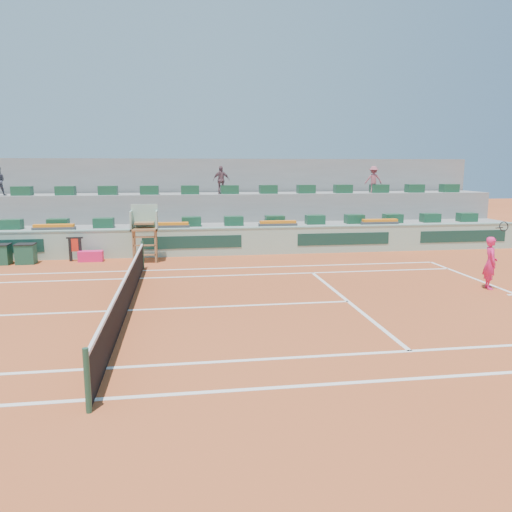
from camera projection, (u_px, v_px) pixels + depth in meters
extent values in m
plane|color=#AA4621|center=(127.00, 310.00, 13.90)|extent=(90.00, 90.00, 0.00)
cube|color=gray|center=(150.00, 237.00, 24.21)|extent=(36.00, 4.00, 1.20)
cube|color=gray|center=(151.00, 219.00, 25.65)|extent=(36.00, 2.40, 2.60)
cube|color=gray|center=(152.00, 200.00, 27.05)|extent=(36.00, 0.40, 4.40)
cube|color=#F6206A|center=(91.00, 256.00, 21.13)|extent=(1.00, 0.45, 0.45)
imported|color=#6D4951|center=(221.00, 180.00, 25.09)|extent=(0.87, 0.47, 1.41)
imported|color=#9F4F5C|center=(373.00, 180.00, 26.38)|extent=(0.97, 0.65, 1.40)
cube|color=white|center=(94.00, 400.00, 8.55)|extent=(23.77, 0.12, 0.01)
cube|color=white|center=(142.00, 271.00, 19.24)|extent=(23.77, 0.12, 0.01)
cube|color=white|center=(106.00, 368.00, 9.89)|extent=(23.77, 0.12, 0.01)
cube|color=white|center=(139.00, 278.00, 17.90)|extent=(23.77, 0.12, 0.01)
cube|color=white|center=(348.00, 301.00, 14.82)|extent=(0.12, 8.23, 0.01)
cube|color=white|center=(127.00, 310.00, 13.90)|extent=(12.80, 0.12, 0.01)
cube|color=white|center=(512.00, 295.00, 15.59)|extent=(0.30, 0.12, 0.01)
cube|color=black|center=(127.00, 294.00, 13.82)|extent=(0.03, 11.87, 0.92)
cube|color=white|center=(126.00, 277.00, 13.73)|extent=(0.06, 11.87, 0.07)
cylinder|color=#1E4731|center=(87.00, 381.00, 8.02)|extent=(0.10, 0.10, 1.10)
cylinder|color=#1E4731|center=(143.00, 255.00, 19.58)|extent=(0.10, 0.10, 1.10)
cube|color=#96BDA6|center=(147.00, 244.00, 22.07)|extent=(36.00, 0.30, 1.20)
cube|color=#769E90|center=(146.00, 230.00, 21.96)|extent=(36.00, 0.34, 0.06)
cube|color=#14382D|center=(192.00, 242.00, 22.19)|extent=(4.40, 0.02, 0.56)
cube|color=#14382D|center=(344.00, 239.00, 23.20)|extent=(4.40, 0.02, 0.56)
cube|color=#14382D|center=(463.00, 236.00, 24.07)|extent=(4.40, 0.02, 0.56)
cube|color=brown|center=(133.00, 247.00, 20.58)|extent=(0.08, 0.08, 1.35)
cube|color=brown|center=(156.00, 247.00, 20.71)|extent=(0.08, 0.08, 1.35)
cube|color=brown|center=(135.00, 245.00, 21.26)|extent=(0.08, 0.08, 1.35)
cube|color=brown|center=(156.00, 244.00, 21.39)|extent=(0.08, 0.08, 1.35)
cube|color=brown|center=(144.00, 229.00, 20.86)|extent=(1.10, 0.90, 0.08)
cube|color=#96BDA6|center=(145.00, 216.00, 21.14)|extent=(1.10, 0.08, 1.00)
cube|color=#96BDA6|center=(131.00, 221.00, 20.72)|extent=(0.06, 0.90, 0.80)
cube|color=#96BDA6|center=(157.00, 220.00, 20.87)|extent=(0.06, 0.90, 0.80)
cube|color=brown|center=(144.00, 223.00, 20.91)|extent=(0.80, 0.60, 0.08)
cube|color=brown|center=(145.00, 255.00, 20.70)|extent=(0.90, 0.08, 0.06)
cube|color=brown|center=(144.00, 245.00, 20.63)|extent=(0.90, 0.08, 0.06)
cube|color=brown|center=(144.00, 237.00, 20.57)|extent=(0.90, 0.08, 0.06)
cube|color=#18482C|center=(12.00, 224.00, 22.32)|extent=(0.90, 0.60, 0.44)
cube|color=#18482C|center=(58.00, 224.00, 22.61)|extent=(0.90, 0.60, 0.44)
cube|color=#18482C|center=(104.00, 223.00, 22.90)|extent=(0.90, 0.60, 0.44)
cube|color=#18482C|center=(148.00, 222.00, 23.19)|extent=(0.90, 0.60, 0.44)
cube|color=#18482C|center=(191.00, 221.00, 23.48)|extent=(0.90, 0.60, 0.44)
cube|color=#18482C|center=(234.00, 221.00, 23.77)|extent=(0.90, 0.60, 0.44)
cube|color=#18482C|center=(275.00, 220.00, 24.06)|extent=(0.90, 0.60, 0.44)
cube|color=#18482C|center=(315.00, 220.00, 24.35)|extent=(0.90, 0.60, 0.44)
cube|color=#18482C|center=(354.00, 219.00, 24.64)|extent=(0.90, 0.60, 0.44)
cube|color=#18482C|center=(393.00, 218.00, 24.92)|extent=(0.90, 0.60, 0.44)
cube|color=#18482C|center=(430.00, 218.00, 25.21)|extent=(0.90, 0.60, 0.44)
cube|color=#18482C|center=(467.00, 217.00, 25.50)|extent=(0.90, 0.60, 0.44)
cube|color=#18482C|center=(22.00, 191.00, 23.93)|extent=(0.90, 0.60, 0.44)
cube|color=#18482C|center=(66.00, 191.00, 24.22)|extent=(0.90, 0.60, 0.44)
cube|color=#18482C|center=(108.00, 190.00, 24.51)|extent=(0.90, 0.60, 0.44)
cube|color=#18482C|center=(149.00, 190.00, 24.80)|extent=(0.90, 0.60, 0.44)
cube|color=#18482C|center=(190.00, 190.00, 25.08)|extent=(0.90, 0.60, 0.44)
cube|color=#18482C|center=(230.00, 190.00, 25.37)|extent=(0.90, 0.60, 0.44)
cube|color=#18482C|center=(268.00, 189.00, 25.66)|extent=(0.90, 0.60, 0.44)
cube|color=#18482C|center=(306.00, 189.00, 25.95)|extent=(0.90, 0.60, 0.44)
cube|color=#18482C|center=(343.00, 189.00, 26.24)|extent=(0.90, 0.60, 0.44)
cube|color=#18482C|center=(379.00, 189.00, 26.53)|extent=(0.90, 0.60, 0.44)
cube|color=#18482C|center=(415.00, 188.00, 26.82)|extent=(0.90, 0.60, 0.44)
cube|color=#18482C|center=(449.00, 188.00, 27.11)|extent=(0.90, 0.60, 0.44)
cube|color=#474747|center=(54.00, 229.00, 21.86)|extent=(1.80, 0.36, 0.16)
cube|color=orange|center=(54.00, 226.00, 21.83)|extent=(1.70, 0.32, 0.12)
cube|color=#474747|center=(170.00, 227.00, 22.58)|extent=(1.80, 0.36, 0.16)
cube|color=orange|center=(169.00, 224.00, 22.56)|extent=(1.70, 0.32, 0.12)
cube|color=#474747|center=(278.00, 225.00, 23.30)|extent=(1.80, 0.36, 0.16)
cube|color=orange|center=(278.00, 222.00, 23.28)|extent=(1.70, 0.32, 0.12)
cube|color=#474747|center=(380.00, 223.00, 24.03)|extent=(1.80, 0.36, 0.16)
cube|color=orange|center=(380.00, 220.00, 24.00)|extent=(1.70, 0.32, 0.12)
cube|color=#184934|center=(26.00, 254.00, 20.58)|extent=(0.73, 0.62, 0.80)
cube|color=black|center=(25.00, 244.00, 20.50)|extent=(0.77, 0.67, 0.04)
cube|color=#184934|center=(0.00, 255.00, 20.44)|extent=(0.77, 0.66, 0.80)
cube|color=black|center=(70.00, 250.00, 21.12)|extent=(0.11, 0.11, 1.00)
cube|color=black|center=(80.00, 249.00, 21.17)|extent=(0.11, 0.11, 1.00)
cube|color=black|center=(75.00, 238.00, 21.06)|extent=(0.68, 0.09, 0.06)
cube|color=red|center=(75.00, 245.00, 21.09)|extent=(0.50, 0.05, 0.56)
imported|color=#F6206A|center=(490.00, 263.00, 16.26)|extent=(0.58, 0.72, 1.72)
cylinder|color=black|center=(499.00, 228.00, 15.76)|extent=(0.03, 0.35, 0.09)
torus|color=black|center=(504.00, 226.00, 15.54)|extent=(0.31, 0.08, 0.31)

